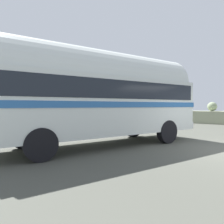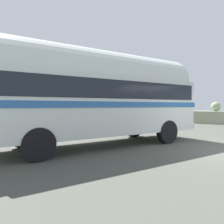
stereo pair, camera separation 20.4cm
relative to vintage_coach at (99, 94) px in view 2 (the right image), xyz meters
The scene contains 1 object.
vintage_coach is the anchor object (origin of this frame).
Camera 2 is at (1.14, -8.16, 1.59)m, focal length 34.05 mm.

